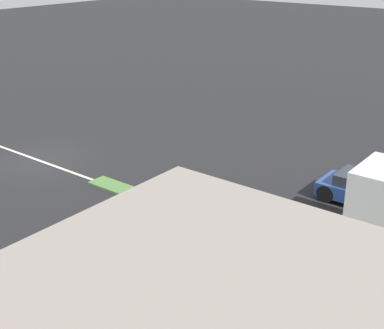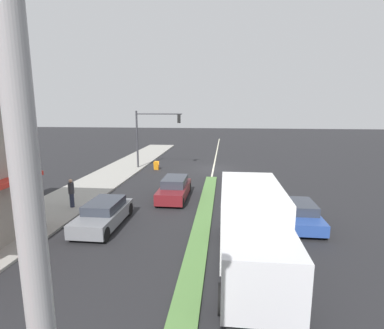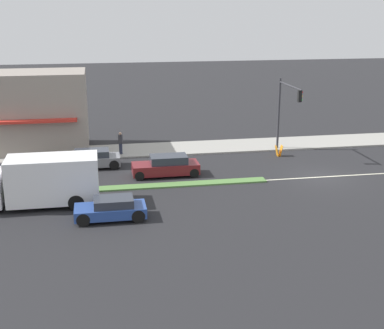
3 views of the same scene
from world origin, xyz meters
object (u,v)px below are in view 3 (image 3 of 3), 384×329
object	(u,v)px
pedestrian	(121,142)
delivery_truck	(37,181)
coupe_blue	(111,209)
warning_aframe_sign	(279,151)
suv_grey	(90,159)
sedan_maroon	(166,166)
traffic_signal_main	(286,104)

from	to	relation	value
pedestrian	delivery_truck	xyz separation A→B (m)	(-10.15, 5.22, 0.44)
pedestrian	coupe_blue	distance (m)	13.01
warning_aframe_sign	delivery_truck	bearing A→B (deg)	114.33
warning_aframe_sign	suv_grey	size ratio (longest dim) A/B	0.19
coupe_blue	delivery_truck	bearing A→B (deg)	55.36
delivery_truck	warning_aframe_sign	bearing A→B (deg)	-65.67
warning_aframe_sign	sedan_maroon	xyz separation A→B (m)	(-3.35, 9.14, 0.24)
pedestrian	coupe_blue	size ratio (longest dim) A/B	0.45
delivery_truck	pedestrian	bearing A→B (deg)	-27.23
coupe_blue	pedestrian	bearing A→B (deg)	-5.15
delivery_truck	sedan_maroon	distance (m)	9.16
warning_aframe_sign	traffic_signal_main	bearing A→B (deg)	-44.85
pedestrian	delivery_truck	bearing A→B (deg)	152.77
warning_aframe_sign	sedan_maroon	bearing A→B (deg)	110.13
sedan_maroon	delivery_truck	bearing A→B (deg)	118.82
traffic_signal_main	delivery_truck	bearing A→B (deg)	115.18
traffic_signal_main	warning_aframe_sign	distance (m)	3.57
pedestrian	suv_grey	size ratio (longest dim) A/B	0.39
traffic_signal_main	delivery_truck	world-z (taller)	traffic_signal_main
traffic_signal_main	pedestrian	bearing A→B (deg)	81.69
delivery_truck	coupe_blue	world-z (taller)	delivery_truck
suv_grey	warning_aframe_sign	bearing A→B (deg)	-87.80
pedestrian	traffic_signal_main	bearing A→B (deg)	-98.31
delivery_truck	coupe_blue	size ratio (longest dim) A/B	1.97
pedestrian	sedan_maroon	size ratio (longest dim) A/B	0.38
pedestrian	sedan_maroon	xyz separation A→B (m)	(-5.75, -2.78, -0.36)
warning_aframe_sign	coupe_blue	distance (m)	16.80
coupe_blue	suv_grey	world-z (taller)	suv_grey
traffic_signal_main	coupe_blue	xyz separation A→B (m)	(-11.12, 13.65, -3.31)
suv_grey	sedan_maroon	size ratio (longest dim) A/B	0.98
traffic_signal_main	suv_grey	bearing A→B (deg)	94.34
pedestrian	warning_aframe_sign	world-z (taller)	pedestrian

